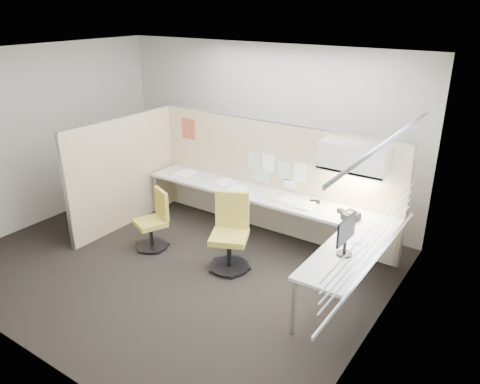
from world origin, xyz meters
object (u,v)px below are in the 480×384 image
Objects in this scene: desk at (277,211)px; chair_left at (154,222)px; monitor at (346,234)px; phone at (350,216)px; chair_right at (230,235)px.

desk is 4.59× the size of chair_left.
monitor is 0.99m from phone.
desk is at bearing -157.82° from phone.
chair_right is at bearing 89.92° from monitor.
chair_left is (-1.49, -0.97, -0.20)m from desk.
chair_right is at bearing 31.75° from chair_left.
desk is at bearing 60.08° from monitor.
desk is 15.32× the size of phone.
chair_right reaches higher than desk.
chair_left is at bearing 164.12° from chair_right.
monitor is at bearing -26.50° from chair_right.
chair_left is at bearing -146.87° from desk.
desk is 3.90× the size of chair_right.
chair_right is (-0.26, -0.79, -0.12)m from desk.
monitor is 1.75× the size of phone.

